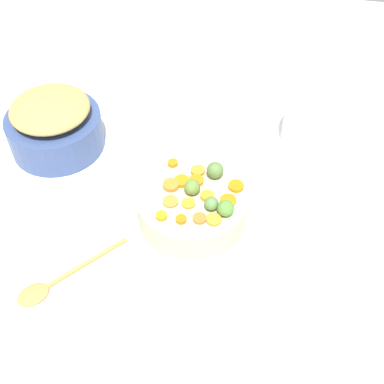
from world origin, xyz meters
TOP-DOWN VIEW (x-y plane):
  - tabletop at (0.00, 0.00)m, footprint 2.40×2.40m
  - serving_bowl_carrots at (-0.01, -0.03)m, footprint 0.28×0.28m
  - metal_pot at (-0.44, 0.15)m, footprint 0.27×0.27m
  - stuffing_mound at (-0.44, 0.15)m, footprint 0.22×0.22m
  - carrot_slice_0 at (0.02, -0.11)m, footprint 0.04×0.04m
  - carrot_slice_1 at (-0.04, 0.00)m, footprint 0.05×0.05m
  - carrot_slice_2 at (-0.02, -0.12)m, footprint 0.03×0.03m
  - carrot_slice_3 at (-0.07, -0.02)m, footprint 0.05×0.05m
  - carrot_slice_4 at (-0.01, 0.04)m, footprint 0.04×0.04m
  - carrot_slice_5 at (-0.06, -0.07)m, footprint 0.05×0.05m
  - carrot_slice_6 at (-0.02, -0.07)m, footprint 0.05×0.05m
  - carrot_slice_7 at (0.05, -0.10)m, footprint 0.04×0.04m
  - carrot_slice_8 at (-0.01, 0.01)m, footprint 0.04×0.04m
  - carrot_slice_9 at (-0.08, 0.06)m, footprint 0.03×0.03m
  - carrot_slice_10 at (0.03, -0.04)m, footprint 0.04×0.04m
  - carrot_slice_11 at (-0.07, -0.12)m, footprint 0.04×0.04m
  - carrot_slice_12 at (0.09, 0.01)m, footprint 0.05×0.05m
  - carrot_slice_13 at (0.08, -0.04)m, footprint 0.05×0.05m
  - brussels_sprout_0 at (0.04, -0.07)m, footprint 0.03×0.03m
  - brussels_sprout_1 at (0.08, -0.08)m, footprint 0.04×0.04m
  - brussels_sprout_2 at (0.03, 0.04)m, footprint 0.04×0.04m
  - brussels_sprout_3 at (-0.01, -0.03)m, footprint 0.04×0.04m
  - wooden_spoon at (-0.30, -0.30)m, footprint 0.21×0.24m
  - casserole_dish at (0.32, 0.31)m, footprint 0.26×0.26m

SIDE VIEW (x-z plane):
  - tabletop at x=0.00m, z-range 0.00..0.02m
  - wooden_spoon at x=-0.30m, z-range 0.02..0.03m
  - serving_bowl_carrots at x=-0.01m, z-range 0.02..0.10m
  - metal_pot at x=-0.44m, z-range 0.02..0.13m
  - casserole_dish at x=0.32m, z-range 0.02..0.14m
  - carrot_slice_5 at x=-0.06m, z-range 0.10..0.11m
  - carrot_slice_6 at x=-0.02m, z-range 0.10..0.11m
  - carrot_slice_13 at x=0.08m, z-range 0.10..0.11m
  - carrot_slice_0 at x=0.02m, z-range 0.10..0.11m
  - carrot_slice_7 at x=0.05m, z-range 0.10..0.11m
  - carrot_slice_4 at x=-0.01m, z-range 0.10..0.11m
  - carrot_slice_12 at x=0.09m, z-range 0.10..0.11m
  - carrot_slice_2 at x=-0.02m, z-range 0.10..0.11m
  - carrot_slice_8 at x=-0.01m, z-range 0.10..0.11m
  - carrot_slice_10 at x=0.03m, z-range 0.10..0.11m
  - carrot_slice_11 at x=-0.07m, z-range 0.10..0.11m
  - carrot_slice_9 at x=-0.08m, z-range 0.10..0.11m
  - carrot_slice_1 at x=-0.04m, z-range 0.10..0.11m
  - carrot_slice_3 at x=-0.07m, z-range 0.10..0.11m
  - brussels_sprout_0 at x=0.04m, z-range 0.10..0.14m
  - brussels_sprout_3 at x=-0.01m, z-range 0.10..0.14m
  - brussels_sprout_1 at x=0.08m, z-range 0.10..0.14m
  - brussels_sprout_2 at x=0.03m, z-range 0.10..0.15m
  - stuffing_mound at x=-0.44m, z-range 0.13..0.18m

